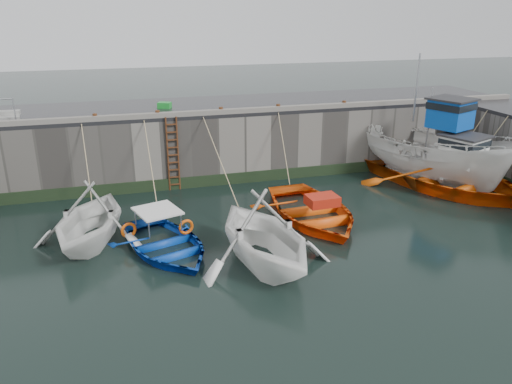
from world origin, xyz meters
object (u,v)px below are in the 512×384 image
object	(u,v)px
boat_near_navy	(312,218)
bollard_d	(278,107)
boat_near_white	(92,242)
ladder	(173,154)
boat_near_blue	(166,250)
bollard_a	(95,117)
bollard_b	(158,114)
fish_crate	(164,105)
boat_far_white	(433,155)
bollard_e	(344,104)
bollard_c	(221,110)
boat_near_blacktrim	(263,264)
boat_far_orange	(447,177)

from	to	relation	value
boat_near_navy	bollard_d	bearing A→B (deg)	84.42
boat_near_white	boat_near_navy	world-z (taller)	boat_near_white
ladder	boat_near_blue	xyz separation A→B (m)	(-1.03, -5.78, -1.59)
ladder	boat_near_navy	distance (m)	6.66
ladder	bollard_a	distance (m)	3.47
boat_near_navy	bollard_b	distance (m)	7.79
boat_near_blue	boat_near_navy	size ratio (longest dim) A/B	0.83
fish_crate	bollard_b	size ratio (longest dim) A/B	2.05
boat_far_white	bollard_b	world-z (taller)	boat_far_white
boat_near_white	boat_near_blue	distance (m)	2.66
boat_far_white	fish_crate	distance (m)	12.34
boat_near_blue	bollard_e	bearing A→B (deg)	16.81
bollard_b	bollard_c	world-z (taller)	same
boat_near_blacktrim	bollard_b	distance (m)	8.84
bollard_b	bollard_d	world-z (taller)	same
bollard_e	bollard_b	bearing A→B (deg)	180.00
bollard_e	ladder	bearing A→B (deg)	-177.60
boat_far_orange	bollard_a	bearing A→B (deg)	145.03
boat_near_blacktrim	boat_near_navy	size ratio (longest dim) A/B	0.92
bollard_e	bollard_d	bearing A→B (deg)	180.00
boat_far_orange	boat_near_blue	bearing A→B (deg)	170.44
bollard_d	bollard_e	xyz separation A→B (m)	(3.20, 0.00, 0.00)
bollard_b	bollard_c	bearing A→B (deg)	0.00
bollard_c	boat_near_navy	bearing A→B (deg)	-64.57
boat_far_white	bollard_a	world-z (taller)	boat_far_white
boat_near_navy	boat_near_white	bearing A→B (deg)	176.68
bollard_b	ladder	bearing A→B (deg)	-33.86
bollard_c	bollard_e	distance (m)	5.80
bollard_a	bollard_b	xyz separation A→B (m)	(2.50, 0.00, 0.00)
boat_near_white	boat_far_orange	size ratio (longest dim) A/B	0.50
boat_far_white	bollard_e	bearing A→B (deg)	120.88
ladder	boat_near_blacktrim	distance (m)	7.91
bollard_c	bollard_d	xyz separation A→B (m)	(2.60, 0.00, 0.00)
boat_near_white	boat_near_blue	xyz separation A→B (m)	(2.34, -1.27, 0.00)
boat_near_navy	boat_far_white	world-z (taller)	boat_far_white
boat_near_white	bollard_a	distance (m)	5.87
boat_near_blacktrim	bollard_e	distance (m)	10.59
boat_near_blue	bollard_c	bearing A→B (deg)	44.84
bollard_d	bollard_e	world-z (taller)	same
boat_near_blacktrim	bollard_b	world-z (taller)	bollard_b
boat_near_navy	boat_far_white	bearing A→B (deg)	17.52
boat_near_white	bollard_a	bearing A→B (deg)	103.67
fish_crate	bollard_e	world-z (taller)	bollard_e
boat_near_blue	bollard_e	size ratio (longest dim) A/B	16.24
boat_near_navy	bollard_a	distance (m)	9.60
bollard_d	boat_near_navy	bearing A→B (deg)	-92.92
boat_near_blacktrim	bollard_c	xyz separation A→B (m)	(0.44, 7.89, 3.30)
bollard_e	boat_near_blue	bearing A→B (deg)	-145.91
boat_far_white	boat_far_orange	xyz separation A→B (m)	(0.16, -0.94, -0.72)
boat_near_blacktrim	bollard_a	distance (m)	9.78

